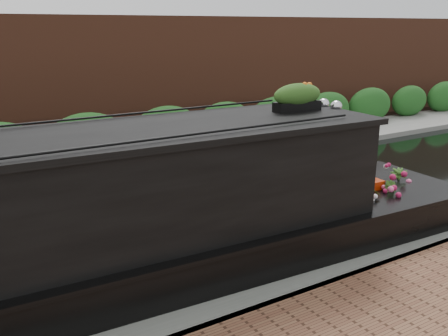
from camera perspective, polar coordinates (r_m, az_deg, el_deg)
ground at (r=9.69m, az=-6.00°, el=-6.53°), size 80.00×80.00×0.00m
near_bank_coping at (r=7.17m, az=6.09°, el=-15.15°), size 40.00×0.60×0.50m
far_bank_path at (r=13.40m, az=-13.92°, el=-0.51°), size 40.00×2.40×0.34m
far_hedge at (r=14.23m, az=-15.06°, el=0.36°), size 40.00×1.10×2.80m
far_brick_wall at (r=16.19m, az=-17.27°, el=2.06°), size 40.00×1.00×8.00m
narrowboat at (r=6.93m, az=-17.17°, el=-8.48°), size 13.13×2.88×3.05m
rope_fender at (r=11.01m, az=20.73°, el=-3.63°), size 0.40×0.38×0.40m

